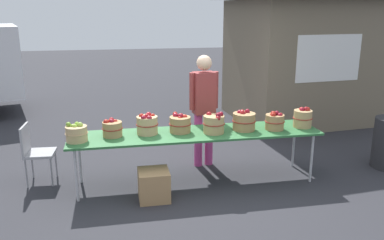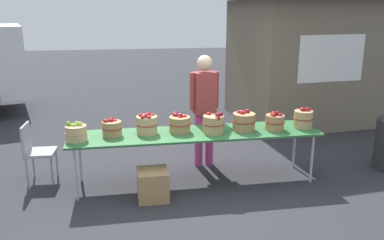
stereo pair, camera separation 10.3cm
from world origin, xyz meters
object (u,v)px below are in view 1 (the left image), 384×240
apple_basket_red_0 (112,128)px  apple_basket_red_6 (303,118)px  apple_basket_red_4 (244,121)px  folding_chair (34,149)px  market_table (196,135)px  apple_basket_red_1 (147,124)px  produce_crate (154,185)px  apple_basket_red_5 (275,121)px  apple_basket_red_2 (180,124)px  vendor_adult (204,102)px  apple_basket_red_3 (214,124)px  apple_basket_green_0 (77,133)px

apple_basket_red_0 → apple_basket_red_6: 2.74m
apple_basket_red_4 → folding_chair: (-2.95, 0.42, -0.37)m
market_table → folding_chair: folding_chair is taller
apple_basket_red_1 → produce_crate: (0.03, -0.50, -0.69)m
apple_basket_red_5 → produce_crate: apple_basket_red_5 is taller
apple_basket_red_2 → folding_chair: bearing=170.1°
apple_basket_red_0 → apple_basket_red_4: size_ratio=0.83×
apple_basket_red_0 → produce_crate: bearing=-43.5°
vendor_adult → folding_chair: vendor_adult is taller
apple_basket_red_2 → apple_basket_red_4: bearing=-4.1°
apple_basket_red_3 → vendor_adult: size_ratio=0.18×
apple_basket_red_2 → apple_basket_red_4: 0.91m
apple_basket_red_3 → apple_basket_red_4: size_ratio=0.91×
market_table → vendor_adult: bearing=68.3°
market_table → produce_crate: (-0.65, -0.43, -0.52)m
vendor_adult → folding_chair: 2.56m
apple_basket_red_3 → folding_chair: 2.57m
apple_basket_red_0 → apple_basket_red_2: size_ratio=0.89×
apple_basket_red_1 → apple_basket_red_6: 2.26m
apple_basket_red_4 → produce_crate: (-1.35, -0.43, -0.68)m
apple_basket_green_0 → apple_basket_red_5: apple_basket_red_5 is taller
apple_basket_green_0 → produce_crate: (0.96, -0.35, -0.66)m
folding_chair → produce_crate: bearing=-114.9°
apple_basket_red_1 → apple_basket_red_3: bearing=-8.4°
apple_basket_red_0 → produce_crate: apple_basket_red_0 is taller
apple_basket_green_0 → apple_basket_red_6: size_ratio=0.98×
market_table → apple_basket_red_3: apple_basket_red_3 is taller
apple_basket_red_3 → produce_crate: size_ratio=0.78×
apple_basket_green_0 → apple_basket_red_1: (0.93, 0.15, 0.03)m
folding_chair → produce_crate: size_ratio=2.16×
apple_basket_red_4 → folding_chair: bearing=171.9°
apple_basket_red_1 → produce_crate: size_ratio=0.78×
apple_basket_red_0 → vendor_adult: bearing=22.5°
apple_basket_red_1 → vendor_adult: vendor_adult is taller
apple_basket_red_3 → produce_crate: (-0.89, -0.36, -0.68)m
vendor_adult → produce_crate: bearing=42.6°
folding_chair → apple_basket_red_2: bearing=-96.8°
market_table → apple_basket_green_0: 1.62m
market_table → apple_basket_red_0: size_ratio=12.42×
apple_basket_red_0 → produce_crate: 0.96m
apple_basket_green_0 → apple_basket_red_0: 0.47m
apple_basket_green_0 → apple_basket_red_4: apple_basket_red_4 is taller
apple_basket_red_3 → vendor_adult: vendor_adult is taller
apple_basket_red_1 → folding_chair: (-1.58, 0.35, -0.38)m
apple_basket_red_0 → apple_basket_red_2: (0.93, 0.02, 0.01)m
apple_basket_red_0 → apple_basket_red_4: apple_basket_red_4 is taller
apple_basket_red_6 → folding_chair: apple_basket_red_6 is taller
apple_basket_red_0 → apple_basket_red_2: 0.93m
apple_basket_red_0 → apple_basket_red_2: bearing=1.2°
apple_basket_red_6 → apple_basket_red_1: bearing=177.6°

